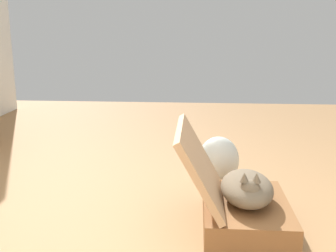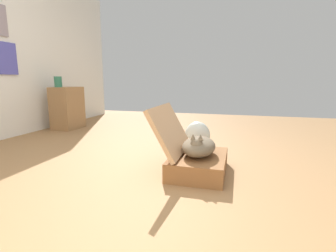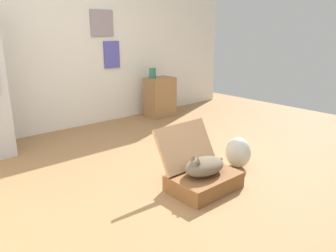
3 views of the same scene
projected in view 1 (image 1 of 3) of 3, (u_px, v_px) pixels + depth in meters
name	position (u px, v px, depth m)	size (l,w,h in m)	color
ground_plane	(149.00, 223.00, 2.31)	(7.68, 7.68, 0.00)	#9E7247
suitcase_base	(245.00, 215.00, 2.23)	(0.64, 0.46, 0.16)	brown
suitcase_lid	(200.00, 164.00, 2.18)	(0.64, 0.46, 0.04)	tan
cat	(247.00, 188.00, 2.19)	(0.52, 0.28, 0.21)	brown
plastic_bag_white	(218.00, 160.00, 2.87)	(0.25, 0.29, 0.34)	silver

